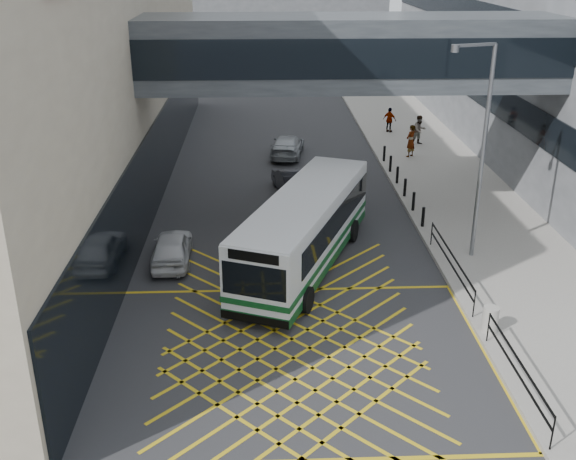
{
  "coord_description": "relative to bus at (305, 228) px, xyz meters",
  "views": [
    {
      "loc": [
        -0.87,
        -17.5,
        11.63
      ],
      "look_at": [
        0.0,
        4.0,
        2.6
      ],
      "focal_mm": 42.0,
      "sensor_mm": 36.0,
      "label": 1
    }
  ],
  "objects": [
    {
      "name": "pedestrian_c",
      "position": [
        6.96,
        20.09,
        -0.6
      ],
      "size": [
        1.04,
        0.97,
        1.64
      ],
      "primitive_type": "imported",
      "rotation": [
        0.0,
        0.0,
        2.46
      ],
      "color": "gray",
      "rests_on": "pavement"
    },
    {
      "name": "car_white",
      "position": [
        -5.28,
        0.52,
        -0.94
      ],
      "size": [
        1.76,
        4.08,
        1.28
      ],
      "primitive_type": "imported",
      "rotation": [
        0.0,
        0.0,
        3.17
      ],
      "color": "silver",
      "rests_on": "ground"
    },
    {
      "name": "pavement",
      "position": [
        8.22,
        8.43,
        -1.5
      ],
      "size": [
        6.0,
        54.0,
        0.16
      ],
      "primitive_type": "cube",
      "color": "#9D988F",
      "rests_on": "ground"
    },
    {
      "name": "kerb_railings",
      "position": [
        5.37,
        -4.79,
        -0.71
      ],
      "size": [
        0.05,
        12.54,
        1.0
      ],
      "color": "black",
      "rests_on": "pavement"
    },
    {
      "name": "box_junction",
      "position": [
        -0.78,
        -6.57,
        -1.58
      ],
      "size": [
        12.0,
        9.0,
        0.01
      ],
      "color": "gold",
      "rests_on": "ground"
    },
    {
      "name": "skybridge",
      "position": [
        2.22,
        5.43,
        5.92
      ],
      "size": [
        20.0,
        4.1,
        3.0
      ],
      "color": "#3E4348",
      "rests_on": "ground"
    },
    {
      "name": "car_dark",
      "position": [
        -0.14,
        8.55,
        -0.94
      ],
      "size": [
        2.35,
        4.36,
        1.29
      ],
      "primitive_type": "imported",
      "rotation": [
        0.0,
        0.0,
        3.33
      ],
      "color": "#222328",
      "rests_on": "ground"
    },
    {
      "name": "ground",
      "position": [
        -0.78,
        -6.57,
        -1.58
      ],
      "size": [
        120.0,
        120.0,
        0.0
      ],
      "primitive_type": "plane",
      "color": "#333335"
    },
    {
      "name": "car_silver",
      "position": [
        -0.11,
        15.27,
        -0.91
      ],
      "size": [
        2.46,
        4.57,
        1.35
      ],
      "primitive_type": "imported",
      "rotation": [
        0.0,
        0.0,
        2.99
      ],
      "color": "#9DA1A5",
      "rests_on": "ground"
    },
    {
      "name": "street_lamp",
      "position": [
        6.58,
        0.29,
        3.34
      ],
      "size": [
        1.87,
        0.78,
        8.36
      ],
      "rotation": [
        0.0,
        0.0,
        0.3
      ],
      "color": "slate",
      "rests_on": "pavement"
    },
    {
      "name": "bollards",
      "position": [
        5.47,
        8.43,
        -0.97
      ],
      "size": [
        0.14,
        10.14,
        0.9
      ],
      "color": "black",
      "rests_on": "pavement"
    },
    {
      "name": "pedestrian_b",
      "position": [
        8.27,
        16.94,
        -0.51
      ],
      "size": [
        1.03,
        0.82,
        1.83
      ],
      "primitive_type": "imported",
      "rotation": [
        0.0,
        0.0,
        0.39
      ],
      "color": "gray",
      "rests_on": "pavement"
    },
    {
      "name": "bus",
      "position": [
        0.0,
        0.0,
        0.0
      ],
      "size": [
        6.13,
        10.69,
        2.96
      ],
      "rotation": [
        0.0,
        0.0,
        -0.38
      ],
      "color": "silver",
      "rests_on": "ground"
    },
    {
      "name": "litter_bin",
      "position": [
        5.62,
        -5.5,
        -0.99
      ],
      "size": [
        0.51,
        0.51,
        0.88
      ],
      "primitive_type": "cylinder",
      "color": "#ADA89E",
      "rests_on": "pavement"
    },
    {
      "name": "pedestrian_a",
      "position": [
        7.16,
        14.27,
        -0.47
      ],
      "size": [
        0.92,
        0.91,
        1.91
      ],
      "primitive_type": "imported",
      "rotation": [
        0.0,
        0.0,
        3.89
      ],
      "color": "gray",
      "rests_on": "pavement"
    }
  ]
}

